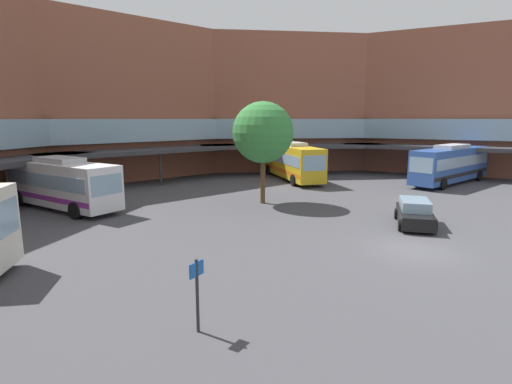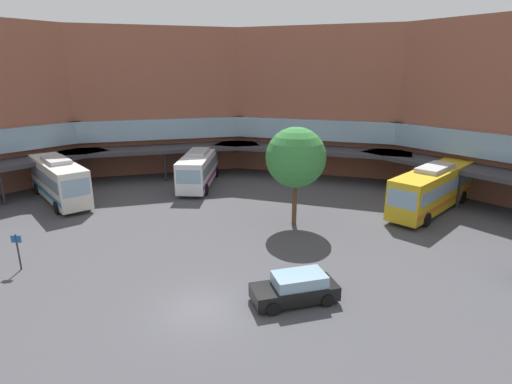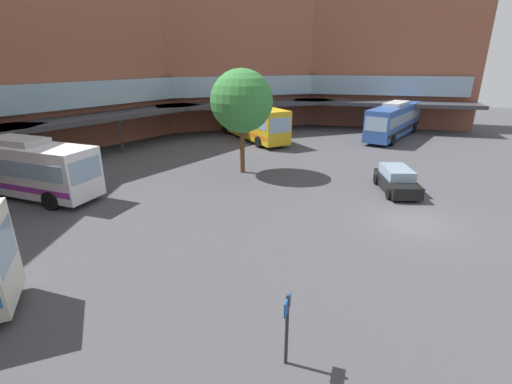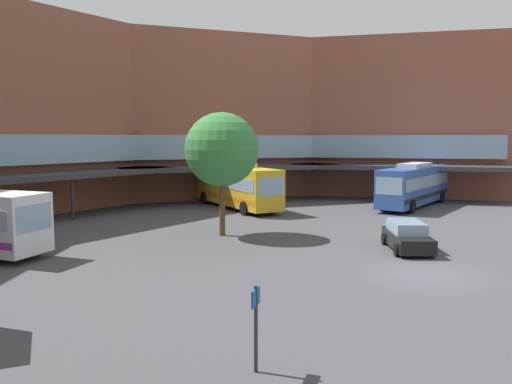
{
  "view_description": "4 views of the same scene",
  "coord_description": "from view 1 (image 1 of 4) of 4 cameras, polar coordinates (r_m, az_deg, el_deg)",
  "views": [
    {
      "loc": [
        -19.83,
        -3.29,
        6.3
      ],
      "look_at": [
        1.61,
        10.01,
        1.63
      ],
      "focal_mm": 27.98,
      "sensor_mm": 36.0,
      "label": 1
    },
    {
      "loc": [
        3.18,
        -17.72,
        11.49
      ],
      "look_at": [
        2.5,
        13.18,
        2.19
      ],
      "focal_mm": 28.55,
      "sensor_mm": 36.0,
      "label": 2
    },
    {
      "loc": [
        -19.2,
        2.16,
        8.08
      ],
      "look_at": [
        -2.69,
        7.89,
        1.68
      ],
      "focal_mm": 25.45,
      "sensor_mm": 36.0,
      "label": 3
    },
    {
      "loc": [
        -23.36,
        -0.03,
        6.01
      ],
      "look_at": [
        2.82,
        8.73,
        3.07
      ],
      "focal_mm": 35.95,
      "sensor_mm": 36.0,
      "label": 4
    }
  ],
  "objects": [
    {
      "name": "ground_plane",
      "position": [
        21.06,
        21.52,
        -7.68
      ],
      "size": [
        114.24,
        114.24,
        0.0
      ],
      "primitive_type": "plane",
      "color": "#47474C"
    },
    {
      "name": "plaza_tree",
      "position": [
        29.48,
        1.0,
        8.48
      ],
      "size": [
        4.49,
        4.49,
        7.54
      ],
      "color": "brown",
      "rests_on": "ground"
    },
    {
      "name": "bus_0",
      "position": [
        43.35,
        26.07,
        3.63
      ],
      "size": [
        12.41,
        5.86,
        3.81
      ],
      "rotation": [
        0.0,
        0.0,
        2.85
      ],
      "color": "#2D519E",
      "rests_on": "ground"
    },
    {
      "name": "station_building",
      "position": [
        28.96,
        -15.29,
        12.7
      ],
      "size": [
        71.76,
        45.02,
        16.0
      ],
      "color": "#93543F",
      "rests_on": "ground"
    },
    {
      "name": "parked_car",
      "position": [
        25.59,
        21.73,
        -2.83
      ],
      "size": [
        4.73,
        3.0,
        1.53
      ],
      "rotation": [
        0.0,
        0.0,
        3.44
      ],
      "color": "black",
      "rests_on": "ground"
    },
    {
      "name": "bus_2",
      "position": [
        31.07,
        -26.03,
        1.18
      ],
      "size": [
        3.12,
        10.26,
        3.65
      ],
      "rotation": [
        0.0,
        0.0,
        4.68
      ],
      "color": "white",
      "rests_on": "ground"
    },
    {
      "name": "bus_1",
      "position": [
        41.74,
        5.14,
        4.49
      ],
      "size": [
        9.84,
        10.33,
        3.9
      ],
      "rotation": [
        0.0,
        0.0,
        3.97
      ],
      "color": "gold",
      "rests_on": "ground"
    },
    {
      "name": "stop_sign_post",
      "position": [
        12.17,
        -8.42,
        -13.37
      ],
      "size": [
        0.6,
        0.1,
        2.28
      ],
      "color": "#2D2D33",
      "rests_on": "ground"
    }
  ]
}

